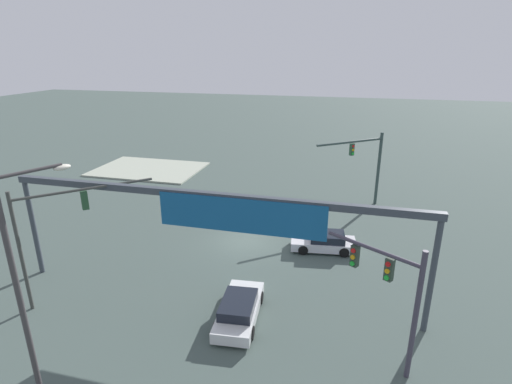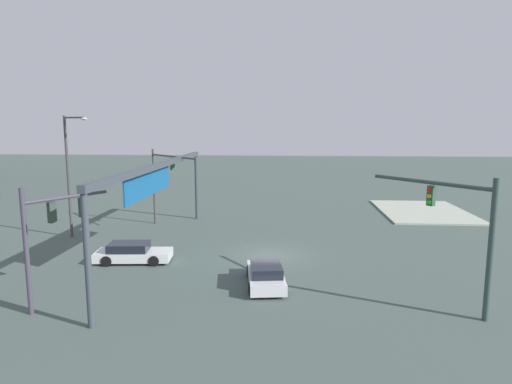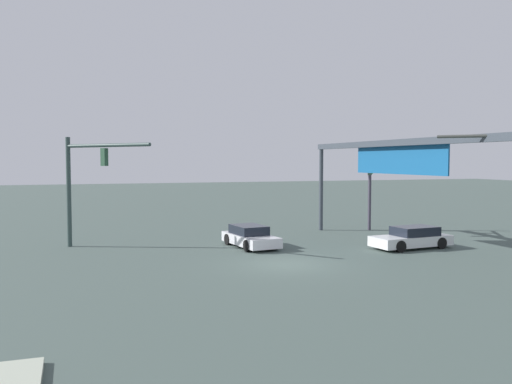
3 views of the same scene
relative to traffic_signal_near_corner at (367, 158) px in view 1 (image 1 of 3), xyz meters
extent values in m
plane|color=#43524D|center=(7.80, 8.80, -4.16)|extent=(185.21, 185.21, 0.00)
cube|color=#A5AC99|center=(22.95, -5.41, -4.08)|extent=(11.34, 8.05, 0.15)
cylinder|color=#304340|center=(-1.04, -0.84, -1.06)|extent=(0.25, 0.25, 6.20)
cylinder|color=#304340|center=(1.38, 1.11, 1.53)|extent=(4.95, 4.05, 0.19)
cube|color=#294C36|center=(1.23, 1.00, 0.91)|extent=(0.41, 0.40, 0.95)
cylinder|color=red|center=(1.13, 1.12, 1.21)|extent=(0.19, 0.17, 0.20)
cylinder|color=orange|center=(1.13, 1.12, 0.91)|extent=(0.19, 0.17, 0.20)
cylinder|color=green|center=(1.13, 1.12, 0.61)|extent=(0.19, 0.17, 0.20)
cylinder|color=#3D3948|center=(-1.84, 19.06, -1.31)|extent=(0.21, 0.21, 5.70)
cylinder|color=#3D3948|center=(-0.06, 17.98, 0.86)|extent=(3.64, 2.30, 0.16)
cube|color=#2C3D31|center=(-0.75, 18.40, 0.25)|extent=(0.41, 0.39, 0.95)
cylinder|color=red|center=(-0.67, 18.54, 0.55)|extent=(0.20, 0.16, 0.20)
cylinder|color=orange|center=(-0.67, 18.54, 0.25)|extent=(0.20, 0.16, 0.20)
cylinder|color=green|center=(-0.67, 18.54, -0.05)|extent=(0.20, 0.16, 0.20)
cube|color=#2C3D31|center=(0.58, 17.59, 0.25)|extent=(0.41, 0.39, 0.95)
cylinder|color=red|center=(0.67, 17.73, 0.55)|extent=(0.20, 0.16, 0.20)
cylinder|color=orange|center=(0.67, 17.73, 0.25)|extent=(0.20, 0.16, 0.20)
cylinder|color=green|center=(0.67, 17.73, -0.05)|extent=(0.20, 0.16, 0.20)
cylinder|color=#3C3F3B|center=(16.34, 18.99, -0.98)|extent=(0.18, 0.18, 6.36)
cylinder|color=#3C3F3B|center=(13.95, 16.65, 1.75)|extent=(4.89, 4.80, 0.14)
cube|color=#244B2D|center=(14.05, 16.74, 1.16)|extent=(0.41, 0.41, 0.95)
cylinder|color=red|center=(14.16, 16.63, 1.45)|extent=(0.18, 0.18, 0.20)
cylinder|color=orange|center=(14.16, 16.63, 1.15)|extent=(0.18, 0.18, 0.20)
cylinder|color=green|center=(14.16, 16.63, 0.85)|extent=(0.18, 0.18, 0.20)
cylinder|color=#3E3A3C|center=(11.43, 23.90, 0.35)|extent=(0.20, 0.20, 9.02)
cylinder|color=#3E3A3C|center=(10.98, 22.96, 4.72)|extent=(1.02, 1.94, 0.12)
ellipsoid|color=silver|center=(10.52, 22.01, 4.62)|extent=(0.53, 0.67, 0.20)
cylinder|color=#384048|center=(-2.89, 15.81, -1.33)|extent=(0.28, 0.28, 5.66)
cylinder|color=#384048|center=(18.50, 15.81, -1.33)|extent=(0.28, 0.28, 5.66)
cube|color=#384048|center=(7.80, 15.81, 1.67)|extent=(21.79, 0.35, 0.35)
cube|color=#135287|center=(6.03, 16.03, 0.86)|extent=(8.32, 0.08, 1.73)
cube|color=silver|center=(2.50, 8.82, -3.72)|extent=(4.40, 2.32, 0.55)
cube|color=black|center=(2.25, 8.78, -3.20)|extent=(2.37, 1.85, 0.50)
cylinder|color=black|center=(3.69, 9.82, -3.84)|extent=(0.66, 0.30, 0.64)
cylinder|color=black|center=(3.90, 8.15, -3.84)|extent=(0.66, 0.30, 0.64)
cylinder|color=black|center=(1.10, 9.48, -3.84)|extent=(0.66, 0.30, 0.64)
cylinder|color=black|center=(1.32, 7.82, -3.84)|extent=(0.66, 0.30, 0.64)
cube|color=silver|center=(5.81, 17.11, -3.72)|extent=(2.17, 4.68, 0.55)
cube|color=black|center=(5.79, 17.38, -3.20)|extent=(1.77, 2.49, 0.50)
cylinder|color=black|center=(6.76, 15.78, -3.84)|extent=(0.28, 0.66, 0.64)
cylinder|color=black|center=(5.10, 15.64, -3.84)|extent=(0.28, 0.66, 0.64)
cylinder|color=black|center=(6.51, 18.59, -3.84)|extent=(0.28, 0.66, 0.64)
cylinder|color=black|center=(4.86, 18.44, -3.84)|extent=(0.28, 0.66, 0.64)
camera|label=1|loc=(0.89, 33.12, 8.39)|focal=28.28mm
camera|label=2|loc=(-19.45, 7.73, 4.19)|focal=30.59mm
camera|label=3|loc=(30.90, -0.67, 0.73)|focal=37.54mm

